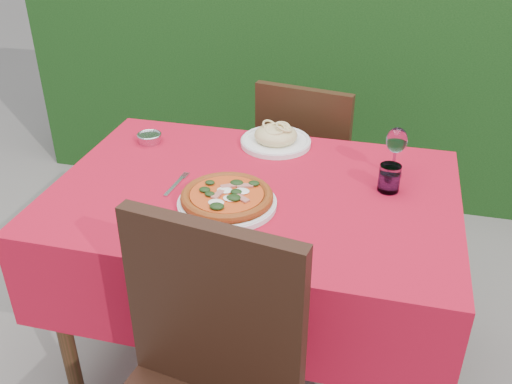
% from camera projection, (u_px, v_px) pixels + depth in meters
% --- Properties ---
extents(ground, '(60.00, 60.00, 0.00)m').
position_uv_depth(ground, '(254.00, 360.00, 2.16)').
color(ground, '#625D59').
rests_on(ground, ground).
extents(hedge, '(3.20, 0.55, 1.78)m').
position_uv_depth(hedge, '(326.00, 19.00, 3.00)').
color(hedge, black).
rests_on(hedge, ground).
extents(dining_table, '(1.26, 0.86, 0.75)m').
position_uv_depth(dining_table, '(254.00, 229.00, 1.86)').
color(dining_table, '#402314').
rests_on(dining_table, ground).
extents(chair_far, '(0.46, 0.46, 0.88)m').
position_uv_depth(chair_far, '(308.00, 164.00, 2.46)').
color(chair_far, black).
rests_on(chair_far, ground).
extents(pizza_plate, '(0.30, 0.30, 0.06)m').
position_uv_depth(pizza_plate, '(227.00, 199.00, 1.69)').
color(pizza_plate, white).
rests_on(pizza_plate, dining_table).
extents(pasta_plate, '(0.25, 0.25, 0.07)m').
position_uv_depth(pasta_plate, '(276.00, 138.00, 2.05)').
color(pasta_plate, white).
rests_on(pasta_plate, dining_table).
extents(water_glass, '(0.07, 0.07, 0.09)m').
position_uv_depth(water_glass, '(389.00, 179.00, 1.76)').
color(water_glass, silver).
rests_on(water_glass, dining_table).
extents(wine_glass, '(0.07, 0.07, 0.17)m').
position_uv_depth(wine_glass, '(396.00, 142.00, 1.81)').
color(wine_glass, silver).
rests_on(wine_glass, dining_table).
extents(fork, '(0.04, 0.18, 0.00)m').
position_uv_depth(fork, '(174.00, 186.00, 1.79)').
color(fork, silver).
rests_on(fork, dining_table).
extents(steel_ramekin, '(0.08, 0.08, 0.03)m').
position_uv_depth(steel_ramekin, '(150.00, 138.00, 2.08)').
color(steel_ramekin, silver).
rests_on(steel_ramekin, dining_table).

